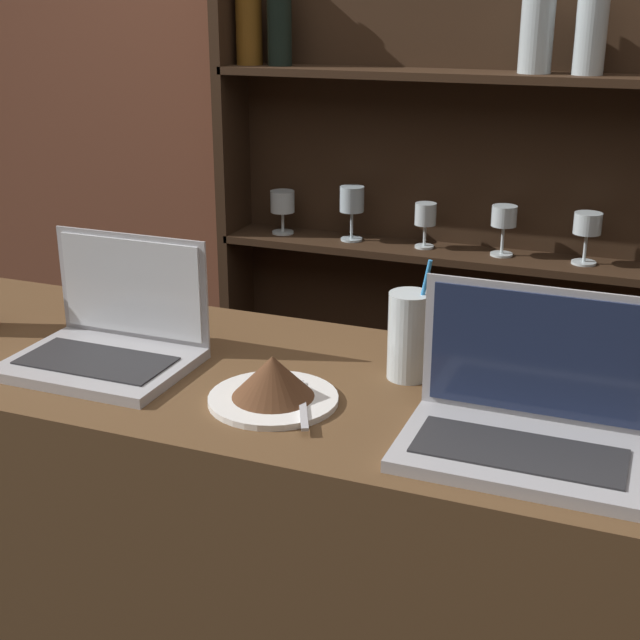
{
  "coord_description": "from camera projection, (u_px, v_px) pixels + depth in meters",
  "views": [
    {
      "loc": [
        0.58,
        -0.97,
        1.65
      ],
      "look_at": [
        0.07,
        0.3,
        1.15
      ],
      "focal_mm": 50.0,
      "sensor_mm": 36.0,
      "label": 1
    }
  ],
  "objects": [
    {
      "name": "back_wall",
      "position": [
        445.0,
        115.0,
        2.36
      ],
      "size": [
        7.0,
        0.06,
        2.7
      ],
      "color": "brown",
      "rests_on": "ground_plane"
    },
    {
      "name": "back_shelf",
      "position": [
        462.0,
        265.0,
        2.39
      ],
      "size": [
        1.36,
        0.18,
        1.83
      ],
      "color": "#332114",
      "rests_on": "ground_plane"
    },
    {
      "name": "water_glass",
      "position": [
        409.0,
        336.0,
        1.46
      ],
      "size": [
        0.07,
        0.07,
        0.21
      ],
      "color": "silver",
      "rests_on": "bar_counter"
    },
    {
      "name": "laptop_far",
      "position": [
        526.0,
        416.0,
        1.23
      ],
      "size": [
        0.33,
        0.21,
        0.22
      ],
      "color": "#ADADB2",
      "rests_on": "bar_counter"
    },
    {
      "name": "cake_plate",
      "position": [
        273.0,
        383.0,
        1.38
      ],
      "size": [
        0.2,
        0.2,
        0.08
      ],
      "color": "white",
      "rests_on": "bar_counter"
    },
    {
      "name": "laptop_near",
      "position": [
        111.0,
        337.0,
        1.53
      ],
      "size": [
        0.3,
        0.23,
        0.21
      ],
      "color": "#ADADB2",
      "rests_on": "bar_counter"
    },
    {
      "name": "bar_counter",
      "position": [
        278.0,
        632.0,
        1.67
      ],
      "size": [
        2.03,
        0.55,
        1.05
      ],
      "color": "brown",
      "rests_on": "ground_plane"
    }
  ]
}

